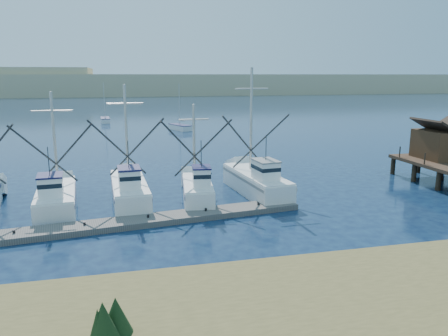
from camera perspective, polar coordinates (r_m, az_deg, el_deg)
The scene contains 6 objects.
ground at distance 25.08m, azimuth 4.80°, elevation -10.40°, with size 500.00×500.00×0.00m, color #0B1734.
floating_dock at distance 28.88m, azimuth -17.73°, elevation -7.47°, with size 29.47×1.96×0.39m, color #635E59.
dune_ridge at distance 232.14m, azimuth -11.87°, elevation 10.65°, with size 360.00×60.00×10.00m, color tan.
trawler_fleet at distance 33.44m, azimuth -15.19°, elevation -3.24°, with size 28.88×9.37×10.18m.
sailboat_near at distance 78.18m, azimuth -5.76°, elevation 5.31°, with size 3.66×5.68×8.10m.
sailboat_far at distance 93.71m, azimuth -15.25°, elevation 6.06°, with size 2.01×5.72×8.10m.
Camera 1 is at (-7.39, -21.98, 9.55)m, focal length 35.00 mm.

